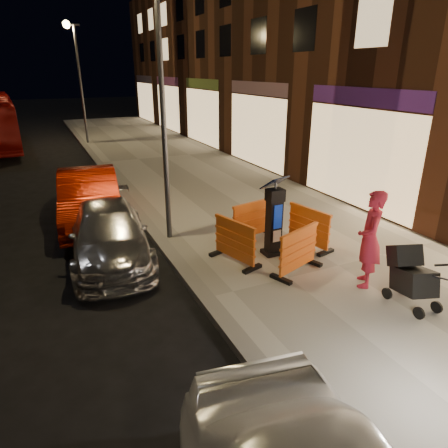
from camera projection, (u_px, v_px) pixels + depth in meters
name	position (u px, v px, depth m)	size (l,w,h in m)	color
ground_plane	(208.00, 305.00, 7.28)	(120.00, 120.00, 0.00)	black
sidewalk	(338.00, 269.00, 8.44)	(6.00, 60.00, 0.15)	#99968B
kerb	(207.00, 301.00, 7.25)	(0.30, 60.00, 0.15)	slate
parking_kiosk	(274.00, 218.00, 8.65)	(0.53, 0.53, 1.68)	black
barrier_front	(298.00, 251.00, 7.99)	(1.20, 0.50, 0.94)	orange
barrier_back	(252.00, 220.00, 9.59)	(1.20, 0.50, 0.94)	orange
barrier_kerbside	(235.00, 242.00, 8.41)	(1.20, 0.50, 0.94)	orange
barrier_bldgside	(309.00, 228.00, 9.16)	(1.20, 0.50, 0.94)	orange
car_silver	(112.00, 258.00, 9.10)	(1.65, 4.05, 1.18)	#B3B3B8
car_red	(92.00, 222.00, 11.23)	(1.52, 4.36, 1.44)	#A71602
man	(370.00, 239.00, 7.36)	(0.68, 0.45, 1.87)	#AE1E34
stroller	(414.00, 278.00, 6.82)	(0.55, 0.84, 1.06)	black
street_lamp_mid	(163.00, 111.00, 8.77)	(0.12, 0.12, 6.00)	#3F3F44
street_lamp_far	(81.00, 86.00, 21.44)	(0.12, 0.12, 6.00)	#3F3F44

